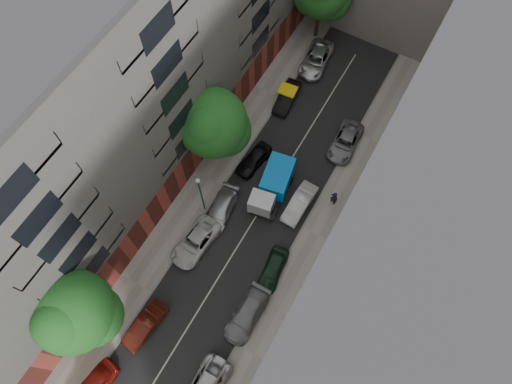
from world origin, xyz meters
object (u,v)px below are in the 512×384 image
Objects in this scene: car_left_4 at (254,160)px; car_left_5 at (287,97)px; tree_near at (74,314)px; car_right_3 at (300,203)px; lamp_post at (200,191)px; car_left_6 at (316,59)px; car_right_1 at (247,315)px; tree_mid at (213,126)px; car_left_3 at (221,209)px; car_right_2 at (273,269)px; car_left_1 at (145,326)px; pedestrian at (334,198)px; car_left_2 at (196,242)px; car_right_4 at (345,142)px; tarp_truck at (273,185)px.

car_left_4 is 0.95× the size of car_left_5.
tree_near is at bearing -100.31° from car_left_5.
lamp_post is (-7.00, -4.31, 2.97)m from car_right_3.
car_right_1 is (6.67, -25.40, -0.03)m from car_left_6.
car_left_6 is 0.62× the size of tree_mid.
car_right_1 is 0.86× the size of lamp_post.
car_right_1 is 1.14× the size of car_right_3.
car_left_3 is at bearing -92.40° from car_left_5.
car_right_3 is at bearing 90.63° from car_right_2.
car_left_4 is (0.00, 16.80, 0.01)m from car_left_1.
car_left_3 is 13.21m from car_left_5.
car_left_5 is 0.75× the size of lamp_post.
tree_near reaches higher than pedestrian.
car_left_1 is at bearing -132.75° from car_right_2.
car_left_4 is 19.57m from tree_near.
car_right_2 is (6.69, 1.20, -0.01)m from car_left_2.
car_right_3 is 0.88× the size of car_right_4.
car_left_1 is 0.46× the size of tree_near.
car_right_1 is at bearing 42.25° from car_left_1.
car_left_4 is at bearing 77.10° from lamp_post.
car_left_5 is at bearing 95.13° from car_left_2.
car_right_2 is 13.81m from car_right_4.
tarp_truck is 2.80m from car_right_3.
car_right_1 is at bearing -75.57° from car_left_5.
car_right_3 is 0.50× the size of tree_mid.
car_left_6 is 26.26m from car_right_1.
car_left_1 is 6.29m from tree_near.
car_right_3 is 0.76× the size of lamp_post.
tree_mid is at bearing -107.14° from car_left_6.
car_right_1 is (3.51, -10.48, -0.68)m from tarp_truck.
car_left_5 is 26.84m from tree_near.
car_left_2 is 22.40m from car_left_6.
car_left_5 is at bearing -99.64° from car_left_6.
car_left_5 is at bearing 98.00° from car_left_1.
car_left_1 is at bearing -144.09° from car_right_1.
car_right_3 is at bearing -61.60° from car_left_5.
tarp_truck reaches higher than car_left_1.
car_left_5 is 0.50× the size of tree_mid.
lamp_post is at bearing -144.39° from tarp_truck.
car_left_6 is at bearing -47.01° from pedestrian.
tree_mid is at bearing 113.45° from car_left_2.
lamp_post is at bearing -94.90° from car_left_4.
car_left_4 is at bearing 21.75° from tree_mid.
car_right_2 is 0.93× the size of car_right_3.
tarp_truck is 4.89m from car_left_3.
car_left_4 is 6.95m from lamp_post.
tarp_truck is at bearing -179.49° from car_right_3.
car_left_6 is (-0.27, 18.80, 0.07)m from car_left_3.
tree_near is at bearing -119.33° from tarp_truck.
car_left_2 is at bearing -126.32° from car_right_3.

